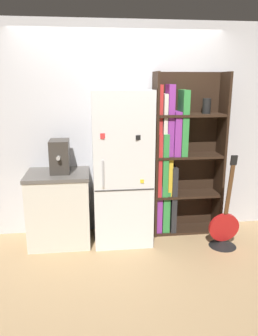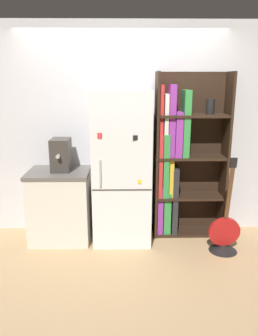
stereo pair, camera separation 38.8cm
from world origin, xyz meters
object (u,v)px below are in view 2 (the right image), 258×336
object	(u,v)px
refrigerator	(122,168)
espresso_machine	(61,155)
guitar	(224,238)
bookshelf	(180,160)

from	to	relation	value
refrigerator	espresso_machine	xyz separation A→B (m)	(-0.72, 0.03, 0.16)
refrigerator	guitar	bearing A→B (deg)	-16.59
refrigerator	espresso_machine	distance (m)	0.74
refrigerator	bookshelf	distance (m)	0.74
bookshelf	guitar	size ratio (longest dim) A/B	1.77
bookshelf	guitar	world-z (taller)	bookshelf
bookshelf	guitar	xyz separation A→B (m)	(0.45, -0.51, -0.80)
espresso_machine	guitar	distance (m)	2.12
refrigerator	bookshelf	xyz separation A→B (m)	(0.72, 0.16, 0.06)
bookshelf	espresso_machine	distance (m)	1.44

